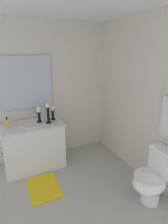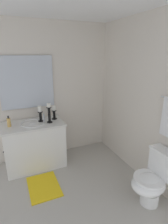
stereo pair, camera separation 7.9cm
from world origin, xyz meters
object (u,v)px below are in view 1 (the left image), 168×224
(candle_holder_tall, at_px, (53,112))
(toilet, at_px, (153,178))
(candle_holder_short, at_px, (48,113))
(soap_bottle, at_px, (7,123))
(bath_mat, at_px, (44,187))
(sink_basin, at_px, (32,126))
(mirror, at_px, (25,83))
(candle_holder_mid, at_px, (39,114))
(vanity_cabinet, at_px, (34,145))

(candle_holder_tall, height_order, toilet, candle_holder_tall)
(candle_holder_short, height_order, soap_bottle, candle_holder_short)
(bath_mat, bearing_deg, sink_basin, 179.91)
(mirror, bearing_deg, candle_holder_mid, 31.37)
(candle_holder_mid, bearing_deg, bath_mat, -11.98)
(vanity_cabinet, xyz_separation_m, candle_holder_mid, (-0.05, 0.14, 0.54))
(toilet, bearing_deg, candle_holder_tall, -151.13)
(candle_holder_mid, bearing_deg, sink_basin, -71.89)
(candle_holder_short, bearing_deg, bath_mat, -25.90)
(candle_holder_tall, relative_size, candle_holder_mid, 0.90)
(sink_basin, xyz_separation_m, mirror, (-0.28, -0.00, 0.68))
(sink_basin, relative_size, bath_mat, 0.67)
(sink_basin, distance_m, mirror, 0.74)
(vanity_cabinet, xyz_separation_m, mirror, (-0.28, 0.00, 1.04))
(bath_mat, bearing_deg, toilet, 55.15)
(mirror, relative_size, toilet, 1.19)
(vanity_cabinet, height_order, bath_mat, vanity_cabinet)
(candle_holder_short, relative_size, soap_bottle, 1.86)
(soap_bottle, bearing_deg, toilet, 46.97)
(sink_basin, relative_size, candle_holder_short, 1.20)
(sink_basin, xyz_separation_m, toilet, (1.49, 1.24, -0.39))
(sink_basin, height_order, soap_bottle, soap_bottle)
(sink_basin, distance_m, candle_holder_tall, 0.42)
(sink_basin, bearing_deg, candle_holder_mid, 108.11)
(vanity_cabinet, bearing_deg, sink_basin, 90.00)
(vanity_cabinet, height_order, mirror, mirror)
(mirror, height_order, bath_mat, mirror)
(vanity_cabinet, distance_m, toilet, 1.94)
(sink_basin, height_order, candle_holder_mid, candle_holder_mid)
(mirror, xyz_separation_m, soap_bottle, (0.27, -0.36, -0.57))
(mirror, relative_size, candle_holder_tall, 3.66)
(candle_holder_mid, distance_m, toilet, 1.98)
(soap_bottle, bearing_deg, candle_holder_short, 83.05)
(soap_bottle, height_order, toilet, soap_bottle)
(bath_mat, bearing_deg, candle_holder_mid, 168.02)
(candle_holder_short, bearing_deg, candle_holder_mid, -131.68)
(vanity_cabinet, xyz_separation_m, bath_mat, (0.62, 0.00, -0.39))
(mirror, distance_m, candle_holder_mid, 0.57)
(candle_holder_tall, relative_size, soap_bottle, 1.35)
(vanity_cabinet, bearing_deg, soap_bottle, -91.51)
(candle_holder_tall, distance_m, bath_mat, 1.21)
(candle_holder_short, height_order, candle_holder_mid, candle_holder_short)
(sink_basin, distance_m, soap_bottle, 0.38)
(candle_holder_tall, bearing_deg, candle_holder_mid, -85.13)
(sink_basin, xyz_separation_m, candle_holder_mid, (-0.05, 0.14, 0.18))
(vanity_cabinet, height_order, soap_bottle, soap_bottle)
(candle_holder_tall, height_order, candle_holder_short, candle_holder_short)
(candle_holder_mid, distance_m, soap_bottle, 0.51)
(sink_basin, height_order, bath_mat, sink_basin)
(mirror, distance_m, candle_holder_short, 0.64)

